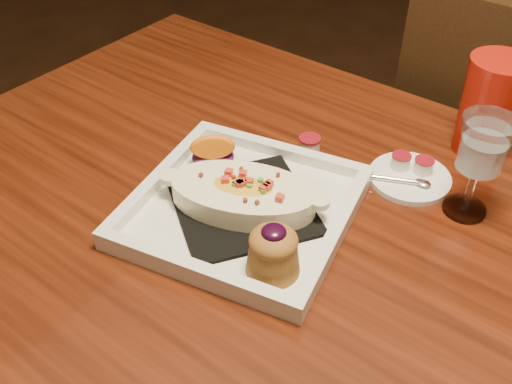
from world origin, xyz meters
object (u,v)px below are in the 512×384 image
Objects in this scene: saucer at (409,175)px; table at (353,324)px; plate at (245,205)px; goblet at (483,150)px; chair_far at (489,178)px; red_tumbler at (490,107)px.

table is at bearing -79.42° from saucer.
saucer is (0.14, 0.22, -0.02)m from plate.
plate is 0.32m from goblet.
goblet is at bearing 28.25° from plate.
plate is 2.82× the size of saucer.
chair_far is 0.56m from goblet.
table is 0.22m from plate.
table is 0.65m from chair_far.
red_tumbler is (0.05, 0.14, 0.07)m from saucer.
chair_far is at bearing 84.48° from saucer.
plate is at bearing 74.00° from chair_far.
goblet is at bearing -75.62° from red_tumbler.
goblet is (0.05, -0.43, 0.35)m from chair_far.
plate is at bearing -139.44° from goblet.
chair_far is at bearing 92.97° from red_tumbler.
plate is 2.18× the size of red_tumbler.
table is 0.24m from saucer.
saucer is (-0.04, -0.42, 0.25)m from chair_far.
saucer is at bearing -111.33° from red_tumbler.
plate is 0.41m from red_tumbler.
goblet is (0.05, 0.20, 0.20)m from table.
plate reaches higher than saucer.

